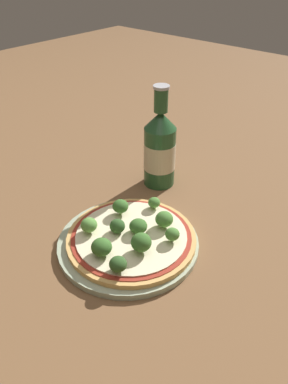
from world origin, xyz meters
name	(u,v)px	position (x,y,z in m)	size (l,w,h in m)	color
ground_plane	(133,251)	(0.00, 0.00, 0.00)	(3.00, 3.00, 0.00)	brown
plate	(128,243)	(-0.02, 0.01, 0.01)	(0.26, 0.26, 0.01)	#A3B293
pizza	(131,237)	(-0.01, 0.01, 0.02)	(0.24, 0.24, 0.01)	tan
broccoli_floret_0	(164,219)	(0.02, 0.07, 0.04)	(0.03, 0.03, 0.03)	#89A866
broccoli_floret_1	(141,242)	(0.03, -0.01, 0.05)	(0.04, 0.04, 0.04)	#89A866
broccoli_floret_2	(154,203)	(-0.03, 0.10, 0.04)	(0.02, 0.02, 0.02)	#89A866
broccoli_floret_3	(118,264)	(0.03, -0.07, 0.04)	(0.03, 0.03, 0.03)	#89A866
broccoli_floret_4	(118,225)	(-0.04, 0.00, 0.04)	(0.03, 0.03, 0.03)	#89A866
broccoli_floret_5	(120,206)	(-0.07, 0.04, 0.04)	(0.03, 0.03, 0.03)	#89A866
broccoli_floret_6	(138,226)	(-0.01, 0.02, 0.04)	(0.03, 0.03, 0.03)	#89A866
broccoli_floret_7	(172,234)	(0.05, 0.05, 0.04)	(0.03, 0.03, 0.03)	#89A866
broccoli_floret_8	(102,247)	(-0.02, -0.06, 0.04)	(0.04, 0.04, 0.03)	#89A866
broccoli_floret_9	(89,225)	(-0.08, -0.03, 0.04)	(0.03, 0.03, 0.03)	#89A866
beer_bottle	(160,149)	(-0.11, 0.21, 0.09)	(0.07, 0.07, 0.23)	#234C28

